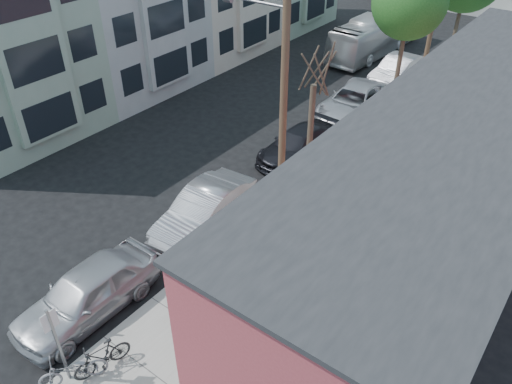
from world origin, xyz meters
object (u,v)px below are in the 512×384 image
Objects in this scene: parking_meter_near at (180,263)px; car_2 at (297,145)px; parked_bike_b at (73,371)px; bus at (376,34)px; car_3 at (354,102)px; utility_pole_near at (283,86)px; parked_bike_a at (102,357)px; car_1 at (204,210)px; patio_chair_a at (246,360)px; parking_meter_far at (336,139)px; tree_bare at (310,142)px; patron_grey at (292,274)px; car_0 at (87,293)px; sign_post at (56,339)px; cyclist at (187,293)px; patio_chair_b at (254,350)px; car_4 at (397,70)px; tree_leafy_mid at (410,2)px.

parking_meter_near is 0.26× the size of car_2.
parking_meter_near is 4.69m from parked_bike_b.
bus is at bearing 101.13° from parking_meter_near.
utility_pole_near is at bearing -83.73° from car_3.
car_1 reaches higher than parked_bike_a.
parked_bike_b reaches higher than patio_chair_a.
patio_chair_a is at bearing -71.94° from parking_meter_far.
patron_grey is at bearing -62.81° from tree_bare.
bus reaches higher than car_0.
utility_pole_near reaches higher than parked_bike_a.
sign_post reaches higher than patio_chair_a.
cyclist is at bearing -84.16° from car_3.
car_2 is at bearing -93.15° from car_3.
cyclist is 0.30× the size of car_1.
tree_bare is at bearing -80.92° from parking_meter_far.
cyclist is at bearing -81.65° from utility_pole_near.
utility_pole_near reaches higher than patron_grey.
parked_bike_a is 13.56m from car_2.
patio_chair_b is at bearing 77.42° from parked_bike_b.
car_2 is (-1.45, 9.49, -0.29)m from parking_meter_near.
car_3 is at bearing 103.88° from tree_bare.
utility_pole_near is 11.36× the size of patio_chair_a.
parking_meter_far is 4.88m from car_3.
car_4 is at bearing 94.23° from car_2.
sign_post is at bearing -43.19° from patron_grey.
tree_bare reaches higher than sign_post.
utility_pole_near is 1.02× the size of bus.
patio_chair_a is 0.18× the size of car_0.
tree_leafy_mid is at bearing 88.00° from parking_meter_near.
parked_bike_b is at bearing -143.57° from patio_chair_a.
patio_chair_a is 28.01m from bus.
car_3 reaches higher than parked_bike_b.
parking_meter_far is at bearing 74.30° from car_1.
car_4 reaches higher than car_2.
patron_grey is at bearing 79.72° from parked_bike_a.
car_3 reaches higher than car_2.
car_4 is 5.31m from bus.
car_1 reaches higher than car_3.
car_3 is at bearing 120.66° from patio_chair_b.
utility_pole_near is at bearing 123.65° from parked_bike_b.
car_1 is at bearing -100.57° from parking_meter_far.
parked_bike_a is (0.52, -9.58, -4.74)m from utility_pole_near.
patio_chair_b is 5.05m from parked_bike_b.
tree_leafy_mid reaches higher than car_0.
car_4 is (-5.38, 22.16, 0.22)m from patio_chair_b.
parked_bike_a is at bearing -29.27° from car_0.
cyclist is 4.47m from car_1.
parking_meter_near is 16.63m from tree_leafy_mid.
tree_leafy_mid is (0.00, 8.59, 3.71)m from tree_bare.
parked_bike_b is (0.21, -10.33, -4.77)m from utility_pole_near.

